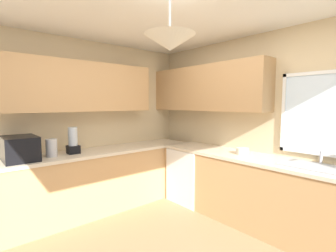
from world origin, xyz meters
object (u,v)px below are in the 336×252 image
at_px(sink_assembly, 316,166).
at_px(microwave, 20,148).
at_px(bowl, 243,151).
at_px(kettle, 51,148).
at_px(blender_appliance, 73,142).
at_px(dishwasher, 193,175).

bearing_deg(sink_assembly, microwave, -136.22).
height_order(microwave, bowl, microwave).
relative_size(kettle, bowl, 1.40).
height_order(microwave, kettle, microwave).
relative_size(sink_assembly, blender_appliance, 1.86).
bearing_deg(bowl, sink_assembly, 0.38).
height_order(dishwasher, blender_appliance, blender_appliance).
height_order(sink_assembly, blender_appliance, blender_appliance).
bearing_deg(dishwasher, sink_assembly, 1.16).
bearing_deg(sink_assembly, kettle, -140.60).
height_order(kettle, blender_appliance, blender_appliance).
bearing_deg(dishwasher, bowl, 1.95).
relative_size(sink_assembly, bowl, 4.11).
height_order(dishwasher, sink_assembly, sink_assembly).
distance_m(dishwasher, microwave, 2.46).
distance_m(microwave, kettle, 0.35).
height_order(dishwasher, bowl, bowl).
distance_m(kettle, sink_assembly, 3.11).
bearing_deg(kettle, microwave, -93.29).
xyz_separation_m(sink_assembly, bowl, (-0.88, -0.01, 0.04)).
xyz_separation_m(dishwasher, microwave, (-0.66, -2.29, 0.61)).
bearing_deg(kettle, bowl, 52.29).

